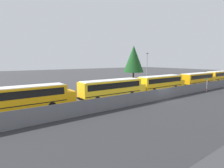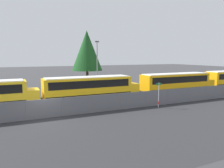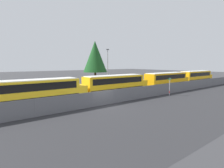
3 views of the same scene
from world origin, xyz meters
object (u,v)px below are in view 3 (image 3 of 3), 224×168
Objects in this scene: tree_1 at (95,57)px; school_bus_5 at (196,76)px; school_bus_3 at (116,83)px; street_sign at (170,86)px; school_bus_4 at (167,79)px; light_pole at (108,66)px; school_bus_2 at (36,90)px.

school_bus_5 is at bearing -28.86° from tree_1.
school_bus_3 is 4.41× the size of street_sign.
school_bus_5 is (12.71, 0.47, 0.00)m from school_bus_4.
school_bus_3 is 1.53× the size of light_pole.
school_bus_3 is at bearing 177.97° from school_bus_4.
school_bus_4 is at bearing -177.89° from school_bus_5.
school_bus_2 is 1.00× the size of school_bus_5.
tree_1 is (-0.12, 4.63, 2.11)m from light_pole.
light_pole is at bearing 138.94° from school_bus_4.
tree_1 reaches higher than school_bus_4.
tree_1 reaches higher than school_bus_5.
school_bus_2 is 17.86m from light_pole.
school_bus_4 is at bearing 37.61° from street_sign.
school_bus_4 is 1.00× the size of school_bus_5.
school_bus_3 is 8.25m from street_sign.
tree_1 reaches higher than light_pole.
light_pole reaches higher than school_bus_4.
school_bus_2 is 4.41× the size of street_sign.
tree_1 is (15.82, 12.30, 4.58)m from school_bus_2.
school_bus_5 is 25.48m from tree_1.
school_bus_5 is at bearing 0.03° from school_bus_3.
street_sign is at bearing -18.81° from school_bus_2.
school_bus_2 is at bearing 161.19° from street_sign.
school_bus_2 is at bearing -179.70° from school_bus_5.
school_bus_2 is at bearing 179.39° from school_bus_4.
school_bus_5 is 1.20× the size of tree_1.
school_bus_4 is (25.05, -0.27, 0.00)m from school_bus_2.
light_pole is 0.79× the size of tree_1.
school_bus_3 is 1.20× the size of tree_1.
school_bus_3 is at bearing -179.97° from school_bus_5.
school_bus_3 is at bearing -106.79° from tree_1.
school_bus_5 is 21.09m from street_sign.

